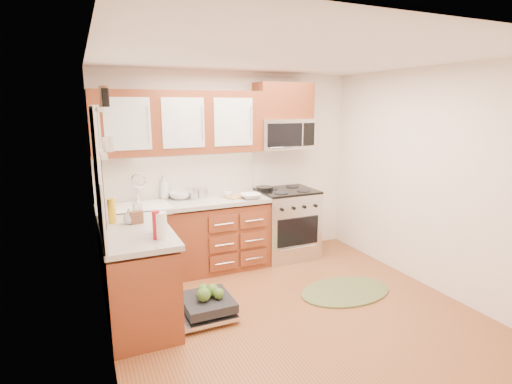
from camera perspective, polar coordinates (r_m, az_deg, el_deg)
name	(u,v)px	position (r m, az deg, el deg)	size (l,w,h in m)	color
floor	(293,312)	(4.29, 5.35, -16.74)	(3.50, 3.50, 0.00)	brown
ceiling	(299,57)	(3.78, 6.14, 18.66)	(3.50, 3.50, 0.00)	white
wall_back	(232,168)	(5.40, -3.49, 3.46)	(3.50, 0.04, 2.50)	white
wall_front	(449,254)	(2.54, 25.82, -8.01)	(3.50, 0.04, 2.50)	white
wall_left	(101,213)	(3.36, -21.25, -2.81)	(0.04, 3.50, 2.50)	white
wall_right	(431,180)	(4.93, 23.68, 1.60)	(0.04, 3.50, 2.50)	white
base_cabinet_back	(187,240)	(5.11, -9.85, -6.75)	(2.05, 0.60, 0.85)	maroon
base_cabinet_left	(138,278)	(4.15, -16.54, -11.73)	(0.60, 1.25, 0.85)	maroon
countertop_back	(186,203)	(4.97, -10.02, -1.60)	(2.07, 0.64, 0.05)	#A29D94
countertop_left	(136,232)	(3.98, -16.82, -5.45)	(0.64, 1.27, 0.05)	#A29D94
backsplash_back	(179,175)	(5.19, -10.95, 2.45)	(2.05, 0.02, 0.57)	silver
backsplash_left	(100,203)	(3.88, -21.41, -1.49)	(0.02, 1.25, 0.57)	silver
upper_cabinets	(180,122)	(4.97, -10.83, 9.74)	(2.05, 0.35, 0.75)	maroon
cabinet_over_mw	(283,101)	(5.46, 3.92, 12.86)	(0.76, 0.35, 0.47)	maroon
range	(286,223)	(5.57, 4.37, -4.48)	(0.76, 0.64, 0.95)	silver
microwave	(284,134)	(5.45, 3.97, 8.29)	(0.76, 0.38, 0.40)	silver
sink	(142,216)	(4.88, -15.91, -3.35)	(0.62, 0.50, 0.26)	white
dishwasher	(204,307)	(4.19, -7.49, -15.98)	(0.70, 0.60, 0.20)	silver
window	(97,166)	(3.79, -21.79, 3.43)	(0.03, 1.05, 1.05)	white
window_blind	(97,128)	(3.76, -21.81, 8.43)	(0.02, 0.96, 0.40)	white
shelf_upper	(99,109)	(2.91, -21.50, 10.93)	(0.04, 0.40, 0.03)	white
shelf_lower	(103,154)	(2.93, -21.04, 5.07)	(0.04, 0.40, 0.03)	white
rug	(345,291)	(4.78, 12.65, -13.66)	(1.09, 0.71, 0.02)	#616539
skillet	(265,188)	(5.43, 1.23, 0.53)	(0.23, 0.23, 0.04)	black
stock_pot	(201,193)	(5.16, -7.92, -0.09)	(0.19, 0.19, 0.11)	silver
cutting_board	(237,196)	(5.11, -2.70, -0.64)	(0.30, 0.19, 0.02)	tan
canister	(194,194)	(5.02, -8.83, -0.24)	(0.10, 0.10, 0.15)	silver
paper_towel_roll	(161,225)	(3.62, -13.44, -4.67)	(0.11, 0.11, 0.24)	white
mustard_bottle	(112,211)	(4.22, -19.91, -2.56)	(0.08, 0.08, 0.25)	gold
red_bottle	(156,225)	(3.61, -14.04, -4.59)	(0.07, 0.07, 0.25)	#A90E18
wooden_box	(136,217)	(4.15, -16.75, -3.47)	(0.12, 0.09, 0.12)	brown
blue_carton	(160,225)	(3.77, -13.61, -4.54)	(0.10, 0.06, 0.17)	teal
bowl_a	(251,196)	(5.03, -0.76, -0.60)	(0.25, 0.25, 0.06)	#999999
bowl_b	(180,195)	(5.10, -10.75, -0.48)	(0.28, 0.28, 0.09)	#999999
cup	(227,194)	(5.10, -4.10, -0.28)	(0.11, 0.11, 0.09)	#999999
soap_bottle_a	(164,187)	(5.12, -12.97, 0.68)	(0.11, 0.12, 0.30)	#999999
soap_bottle_b	(138,206)	(4.46, -16.57, -1.87)	(0.09, 0.09, 0.20)	#999999
soap_bottle_c	(129,216)	(4.15, -17.65, -3.29)	(0.12, 0.12, 0.16)	#999999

